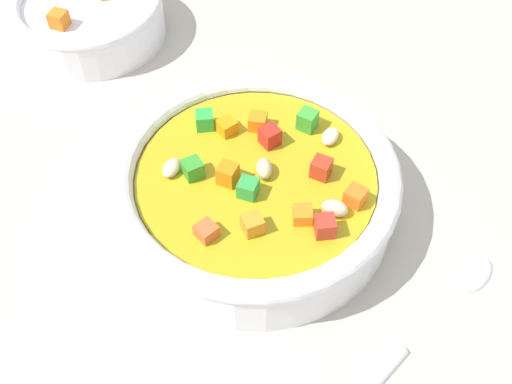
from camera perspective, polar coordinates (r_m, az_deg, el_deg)
ground_plane at (r=46.25cm, az=0.00°, el=-2.41°), size 140.00×140.00×2.00cm
soup_bowl_main at (r=43.42cm, az=0.02°, el=0.37°), size 19.58×19.58×5.36cm
spoon at (r=40.20cm, az=12.79°, el=-14.39°), size 13.33×20.59×0.92cm
side_bowl_small at (r=60.38cm, az=-14.85°, el=15.18°), size 13.42×13.42×4.84cm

